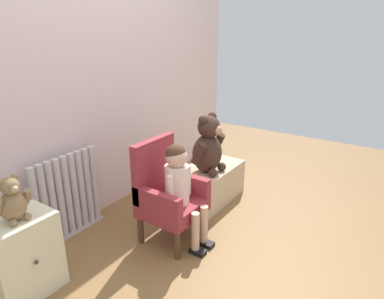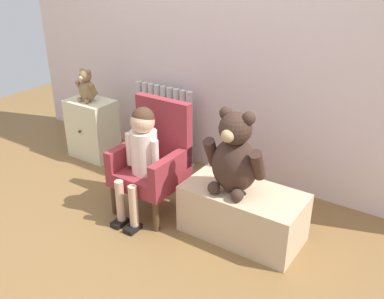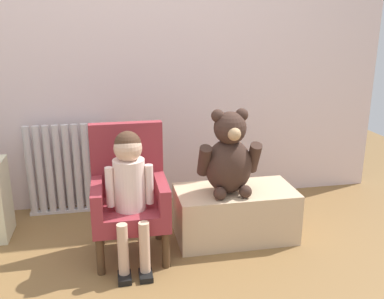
# 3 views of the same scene
# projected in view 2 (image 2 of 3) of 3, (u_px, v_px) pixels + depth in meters

# --- Properties ---
(ground_plane) EXTENTS (6.00, 6.00, 0.00)m
(ground_plane) POSITION_uv_depth(u_px,v_px,m) (101.00, 250.00, 2.51)
(ground_plane) COLOR brown
(back_wall) EXTENTS (3.80, 0.05, 2.40)m
(back_wall) POSITION_uv_depth(u_px,v_px,m) (219.00, 12.00, 2.96)
(back_wall) COLOR silver
(back_wall) RESTS_ON ground_plane
(radiator) EXTENTS (0.56, 0.05, 0.63)m
(radiator) POSITION_uv_depth(u_px,v_px,m) (164.00, 124.00, 3.46)
(radiator) COLOR beige
(radiator) RESTS_ON ground_plane
(small_dresser) EXTENTS (0.38, 0.29, 0.49)m
(small_dresser) POSITION_uv_depth(u_px,v_px,m) (93.00, 129.00, 3.55)
(small_dresser) COLOR beige
(small_dresser) RESTS_ON ground_plane
(child_armchair) EXTENTS (0.41, 0.39, 0.74)m
(child_armchair) POSITION_uv_depth(u_px,v_px,m) (154.00, 160.00, 2.79)
(child_armchair) COLOR maroon
(child_armchair) RESTS_ON ground_plane
(child_figure) EXTENTS (0.25, 0.35, 0.74)m
(child_figure) POSITION_uv_depth(u_px,v_px,m) (141.00, 148.00, 2.64)
(child_figure) COLOR #F4D7C9
(child_figure) RESTS_ON ground_plane
(low_bench) EXTENTS (0.72, 0.37, 0.31)m
(low_bench) POSITION_uv_depth(u_px,v_px,m) (243.00, 213.00, 2.58)
(low_bench) COLOR #D0B08A
(low_bench) RESTS_ON ground_plane
(large_teddy_bear) EXTENTS (0.37, 0.26, 0.51)m
(large_teddy_bear) POSITION_uv_depth(u_px,v_px,m) (235.00, 156.00, 2.43)
(large_teddy_bear) COLOR #3D2820
(large_teddy_bear) RESTS_ON low_bench
(small_teddy_bear) EXTENTS (0.19, 0.13, 0.26)m
(small_teddy_bear) POSITION_uv_depth(u_px,v_px,m) (87.00, 87.00, 3.38)
(small_teddy_bear) COLOR olive
(small_teddy_bear) RESTS_ON small_dresser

